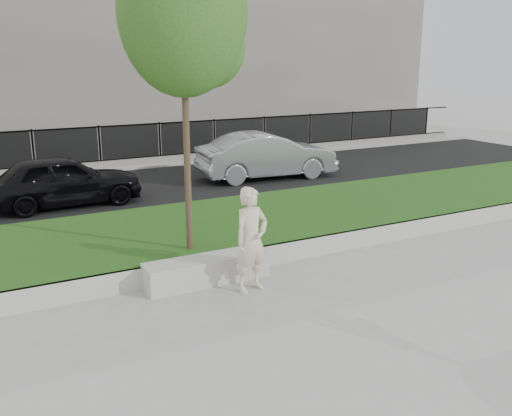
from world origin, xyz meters
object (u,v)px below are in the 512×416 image
man (251,240)px  car_silver (267,156)px  stone_bench (207,270)px  car_dark (63,181)px  young_tree (186,19)px  book (251,246)px

man → car_silver: 9.26m
stone_bench → car_dark: car_dark is taller
car_dark → car_silver: size_ratio=0.90×
stone_bench → man: (0.54, -0.69, 0.69)m
young_tree → car_silver: young_tree is taller
young_tree → man: bearing=-73.2°
stone_bench → car_silver: 9.00m
man → stone_bench: bearing=116.9°
man → car_dark: (-1.81, 7.36, -0.18)m
man → car_dark: 7.59m
book → car_dark: size_ratio=0.05×
stone_bench → car_silver: bearing=53.8°
car_silver → stone_bench: bearing=149.3°
book → car_silver: bearing=45.2°
car_dark → young_tree: bearing=-168.7°
man → car_silver: bearing=47.6°
car_silver → car_dark: bearing=100.5°
stone_bench → car_silver: (5.30, 7.25, 0.56)m
young_tree → book: bearing=-37.2°
stone_bench → car_dark: size_ratio=0.56×
car_dark → car_silver: 6.59m
book → man: bearing=-130.7°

